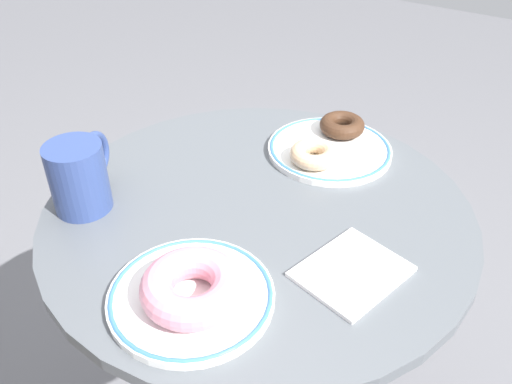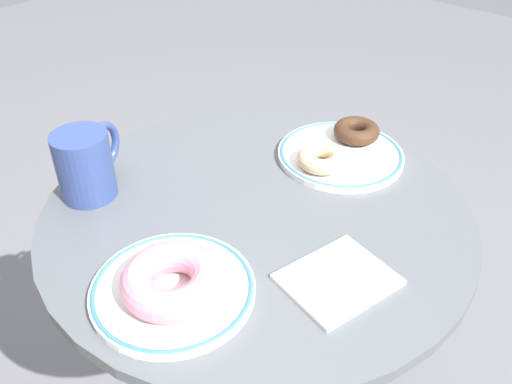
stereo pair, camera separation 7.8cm
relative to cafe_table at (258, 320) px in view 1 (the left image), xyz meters
The scene contains 8 objects.
cafe_table is the anchor object (origin of this frame).
plate_left 0.32m from the cafe_table, behind, with size 0.20×0.20×0.01m.
plate_right 0.32m from the cafe_table, ahead, with size 0.21×0.21×0.01m.
donut_pink_frosted 0.34m from the cafe_table, 169.35° to the right, with size 0.12×0.12×0.04m, color pink.
donut_chocolate 0.36m from the cafe_table, ahead, with size 0.08×0.08×0.03m, color #422819.
donut_glazed 0.30m from the cafe_table, ahead, with size 0.08×0.08×0.03m, color #E0B789.
paper_napkin 0.30m from the cafe_table, 106.24° to the right, with size 0.13×0.11×0.01m, color white.
coffee_mug 0.39m from the cafe_table, 120.91° to the left, with size 0.12×0.08×0.10m.
Camera 1 is at (-0.52, -0.33, 1.23)m, focal length 38.20 mm.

